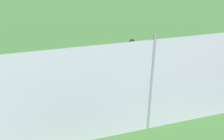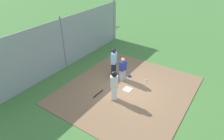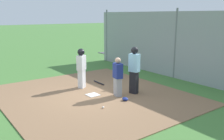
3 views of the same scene
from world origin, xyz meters
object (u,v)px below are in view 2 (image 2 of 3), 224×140
(runner, at_px, (114,84))
(parked_car_green, at_px, (56,35))
(umpire, at_px, (114,62))
(baseball, at_px, (146,80))
(catcher_mask, at_px, (129,75))
(home_plate, at_px, (128,89))
(baseball_bat, at_px, (98,94))
(catcher, at_px, (123,69))

(runner, bearing_deg, parked_car_green, 32.35)
(umpire, relative_size, baseball, 24.74)
(catcher_mask, bearing_deg, baseball, 98.02)
(home_plate, bearing_deg, umpire, -118.09)
(home_plate, bearing_deg, baseball, 161.46)
(home_plate, relative_size, catcher_mask, 1.83)
(runner, xyz_separation_m, baseball_bat, (0.12, -0.93, -0.92))
(home_plate, xyz_separation_m, catcher_mask, (-1.22, -0.60, 0.05))
(catcher, bearing_deg, baseball_bat, -88.78)
(home_plate, distance_m, baseball_bat, 1.64)
(baseball, bearing_deg, catcher, -57.90)
(catcher_mask, bearing_deg, catcher, -10.80)
(runner, height_order, baseball_bat, runner)
(runner, distance_m, catcher_mask, 2.54)
(home_plate, bearing_deg, baseball_bat, -41.59)
(baseball, bearing_deg, home_plate, -18.54)
(baseball_bat, bearing_deg, parked_car_green, -116.81)
(home_plate, height_order, catcher, catcher)
(umpire, xyz_separation_m, catcher_mask, (-0.46, 0.81, -0.91))
(catcher, height_order, parked_car_green, catcher)
(parked_car_green, bearing_deg, catcher_mask, 87.06)
(catcher, distance_m, baseball, 1.56)
(catcher, xyz_separation_m, catcher_mask, (-0.59, 0.11, -0.69))
(home_plate, height_order, runner, runner)
(umpire, height_order, parked_car_green, umpire)
(runner, bearing_deg, catcher_mask, -22.34)
(umpire, xyz_separation_m, runner, (1.87, 1.26, -0.02))
(home_plate, distance_m, catcher_mask, 1.36)
(catcher, relative_size, parked_car_green, 0.34)
(catcher, bearing_deg, parked_car_green, 177.97)
(runner, distance_m, baseball_bat, 1.32)
(home_plate, bearing_deg, catcher, -131.40)
(catcher_mask, xyz_separation_m, baseball, (-0.15, 1.06, -0.02))
(baseball, height_order, parked_car_green, parked_car_green)
(catcher, distance_m, umpire, 0.74)
(catcher, height_order, umpire, umpire)
(runner, relative_size, catcher_mask, 6.92)
(umpire, bearing_deg, parked_car_green, 148.43)
(runner, height_order, parked_car_green, runner)
(home_plate, relative_size, umpire, 0.24)
(parked_car_green, bearing_deg, catcher, 82.73)
(home_plate, relative_size, parked_car_green, 0.10)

